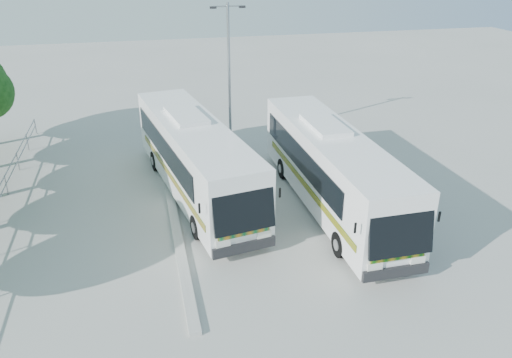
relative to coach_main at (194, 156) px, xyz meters
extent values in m
plane|color=#A9A9A3|center=(1.00, -3.98, -1.96)|extent=(100.00, 100.00, 0.00)
cube|color=#B2B2AD|center=(-1.30, -1.98, -1.88)|extent=(0.40, 16.00, 0.15)
cylinder|color=gray|center=(-9.00, 10.02, -1.46)|extent=(0.06, 0.06, 1.00)
cube|color=white|center=(0.00, 0.03, 0.01)|extent=(4.70, 12.88, 3.21)
cube|color=black|center=(1.06, -6.22, 0.41)|extent=(2.46, 0.88, 2.04)
cube|color=black|center=(-1.43, 0.43, 0.41)|extent=(1.74, 9.96, 1.16)
cube|color=black|center=(1.21, 0.88, 0.41)|extent=(1.74, 9.96, 1.16)
cube|color=#0D5F2B|center=(-1.27, -0.50, -0.59)|extent=(1.86, 10.78, 0.29)
cylinder|color=black|center=(-0.49, -4.21, -1.43)|extent=(0.49, 1.09, 1.05)
cylinder|color=black|center=(1.85, -3.81, -1.43)|extent=(0.49, 1.09, 1.05)
cylinder|color=black|center=(-1.77, 3.36, -1.43)|extent=(0.49, 1.09, 1.05)
cylinder|color=black|center=(0.57, 3.75, -1.43)|extent=(0.49, 1.09, 1.05)
cube|color=white|center=(5.87, -2.76, -0.01)|extent=(2.73, 12.50, 3.17)
cube|color=black|center=(5.94, -9.02, 0.38)|extent=(2.39, 0.50, 2.02)
cube|color=black|center=(4.55, -2.15, 0.38)|extent=(0.16, 9.98, 1.14)
cube|color=black|center=(7.18, -2.12, 0.38)|extent=(0.16, 9.98, 1.14)
cube|color=#0B500B|center=(4.55, -3.08, -0.61)|extent=(0.15, 10.81, 0.29)
cylinder|color=black|center=(4.74, -6.82, -1.44)|extent=(0.32, 1.04, 1.04)
cylinder|color=black|center=(7.09, -6.80, -1.44)|extent=(0.32, 1.04, 1.04)
cylinder|color=black|center=(4.66, 0.76, -1.44)|extent=(0.32, 1.04, 1.04)
cylinder|color=black|center=(7.01, 0.79, -1.44)|extent=(0.32, 1.04, 1.04)
cylinder|color=#999DA2|center=(3.00, 6.65, 2.16)|extent=(0.17, 0.17, 8.24)
cylinder|color=#999DA2|center=(3.00, 6.65, 6.07)|extent=(1.65, 0.09, 0.08)
cube|color=black|center=(2.17, 6.65, 6.02)|extent=(0.36, 0.19, 0.12)
cube|color=black|center=(3.82, 6.66, 6.02)|extent=(0.36, 0.19, 0.12)
camera|label=1|loc=(-2.28, -22.09, 9.04)|focal=35.00mm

